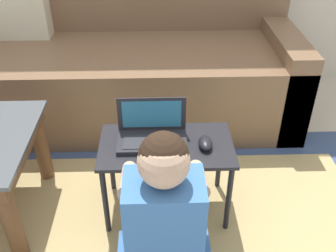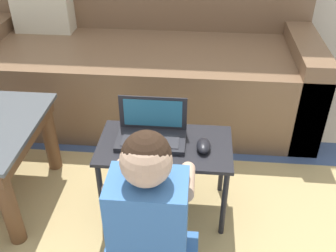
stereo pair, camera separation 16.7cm
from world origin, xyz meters
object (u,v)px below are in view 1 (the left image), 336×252
(laptop_desk, at_px, (166,154))
(laptop, at_px, (152,135))
(computer_mouse, at_px, (205,143))
(person_seated, at_px, (164,228))
(couch, at_px, (125,70))

(laptop_desk, height_order, laptop, laptop)
(laptop_desk, relative_size, computer_mouse, 5.73)
(laptop_desk, distance_m, laptop, 0.10)
(laptop, bearing_deg, computer_mouse, -12.42)
(laptop, relative_size, person_seated, 0.42)
(laptop_desk, xyz_separation_m, computer_mouse, (0.16, -0.02, 0.07))
(couch, height_order, laptop_desk, couch)
(laptop_desk, height_order, computer_mouse, computer_mouse)
(couch, xyz_separation_m, laptop_desk, (0.23, -0.90, 0.04))
(laptop_desk, bearing_deg, couch, 104.36)
(couch, relative_size, laptop, 6.97)
(couch, relative_size, person_seated, 2.91)
(laptop_desk, bearing_deg, computer_mouse, -7.90)
(laptop_desk, bearing_deg, person_seated, -92.64)
(couch, bearing_deg, computer_mouse, -66.90)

